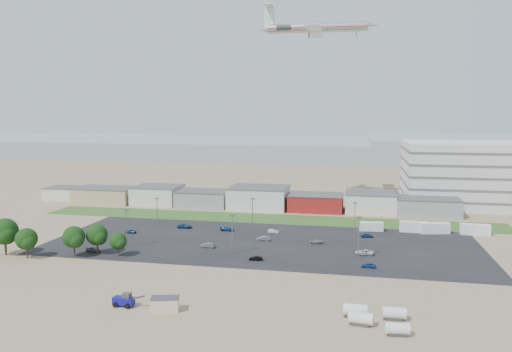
% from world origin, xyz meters
% --- Properties ---
extents(ground, '(700.00, 700.00, 0.00)m').
position_xyz_m(ground, '(0.00, 0.00, 0.00)').
color(ground, '#867455').
rests_on(ground, ground).
extents(parking_lot, '(120.00, 50.00, 0.01)m').
position_xyz_m(parking_lot, '(5.00, 20.00, 0.01)').
color(parking_lot, black).
rests_on(parking_lot, ground).
extents(grass_strip, '(160.00, 16.00, 0.02)m').
position_xyz_m(grass_strip, '(0.00, 52.00, 0.01)').
color(grass_strip, '#2E4E1D').
rests_on(grass_strip, ground).
extents(hills_backdrop, '(700.00, 200.00, 9.00)m').
position_xyz_m(hills_backdrop, '(40.00, 315.00, 4.50)').
color(hills_backdrop, gray).
rests_on(hills_backdrop, ground).
extents(building_row, '(170.00, 20.00, 8.00)m').
position_xyz_m(building_row, '(-17.00, 71.00, 4.00)').
color(building_row, silver).
rests_on(building_row, ground).
extents(parking_garage, '(80.00, 40.00, 25.00)m').
position_xyz_m(parking_garage, '(90.00, 95.00, 12.50)').
color(parking_garage, silver).
rests_on(parking_garage, ground).
extents(portable_shed, '(5.66, 3.84, 2.61)m').
position_xyz_m(portable_shed, '(-3.33, -32.23, 1.30)').
color(portable_shed, beige).
rests_on(portable_shed, ground).
extents(telehandler, '(6.59, 2.55, 2.70)m').
position_xyz_m(telehandler, '(-11.85, -31.76, 1.35)').
color(telehandler, navy).
rests_on(telehandler, ground).
extents(storage_tank_nw, '(4.30, 2.19, 2.56)m').
position_xyz_m(storage_tank_nw, '(31.08, -28.05, 1.28)').
color(storage_tank_nw, silver).
rests_on(storage_tank_nw, ground).
extents(storage_tank_ne, '(4.13, 2.16, 2.44)m').
position_xyz_m(storage_tank_ne, '(37.87, -27.88, 1.22)').
color(storage_tank_ne, silver).
rests_on(storage_tank_ne, ground).
extents(storage_tank_sw, '(4.40, 2.61, 2.50)m').
position_xyz_m(storage_tank_sw, '(32.04, -31.46, 1.25)').
color(storage_tank_sw, silver).
rests_on(storage_tank_sw, ground).
extents(storage_tank_se, '(4.03, 2.31, 2.31)m').
position_xyz_m(storage_tank_se, '(37.95, -34.31, 1.16)').
color(storage_tank_se, silver).
rests_on(storage_tank_se, ground).
extents(box_trailer_a, '(7.45, 2.98, 2.72)m').
position_xyz_m(box_trailer_a, '(35.59, 40.60, 1.36)').
color(box_trailer_a, silver).
rests_on(box_trailer_a, ground).
extents(box_trailer_b, '(8.78, 2.88, 3.28)m').
position_xyz_m(box_trailer_b, '(48.56, 41.60, 1.64)').
color(box_trailer_b, silver).
rests_on(box_trailer_b, ground).
extents(box_trailer_c, '(9.14, 4.63, 3.28)m').
position_xyz_m(box_trailer_c, '(54.48, 41.07, 1.64)').
color(box_trailer_c, silver).
rests_on(box_trailer_c, ground).
extents(box_trailer_d, '(8.67, 3.20, 3.19)m').
position_xyz_m(box_trailer_d, '(66.12, 41.57, 1.60)').
color(box_trailer_d, silver).
rests_on(box_trailer_d, ground).
extents(tree_far_left, '(7.26, 7.26, 10.90)m').
position_xyz_m(tree_far_left, '(-57.42, -5.79, 5.45)').
color(tree_far_left, black).
rests_on(tree_far_left, ground).
extents(tree_left, '(5.81, 5.81, 8.71)m').
position_xyz_m(tree_left, '(-50.21, -7.16, 4.36)').
color(tree_left, black).
rests_on(tree_left, ground).
extents(tree_mid, '(5.95, 5.95, 8.92)m').
position_xyz_m(tree_mid, '(-39.41, -3.38, 4.46)').
color(tree_mid, black).
rests_on(tree_mid, ground).
extents(tree_right, '(5.86, 5.86, 8.79)m').
position_xyz_m(tree_right, '(-34.98, 0.22, 4.40)').
color(tree_right, black).
rests_on(tree_right, ground).
extents(tree_near, '(4.65, 4.65, 6.97)m').
position_xyz_m(tree_near, '(-28.59, -0.75, 3.48)').
color(tree_near, black).
rests_on(tree_near, ground).
extents(lightpole_front_l, '(1.24, 0.52, 10.56)m').
position_xyz_m(lightpole_front_l, '(-30.05, 7.20, 5.28)').
color(lightpole_front_l, slate).
rests_on(lightpole_front_l, ground).
extents(lightpole_front_m, '(1.21, 0.50, 10.25)m').
position_xyz_m(lightpole_front_m, '(-0.46, 7.00, 5.13)').
color(lightpole_front_m, slate).
rests_on(lightpole_front_m, ground).
extents(lightpole_front_r, '(1.25, 0.52, 10.67)m').
position_xyz_m(lightpole_front_r, '(31.64, 9.28, 5.33)').
color(lightpole_front_r, slate).
rests_on(lightpole_front_r, ground).
extents(lightpole_back_l, '(1.18, 0.49, 10.00)m').
position_xyz_m(lightpole_back_l, '(-30.34, 29.01, 5.00)').
color(lightpole_back_l, slate).
rests_on(lightpole_back_l, ground).
extents(lightpole_back_m, '(1.25, 0.52, 10.60)m').
position_xyz_m(lightpole_back_m, '(-0.13, 30.83, 5.30)').
color(lightpole_back_m, slate).
rests_on(lightpole_back_m, ground).
extents(lightpole_back_r, '(1.22, 0.51, 10.40)m').
position_xyz_m(lightpole_back_r, '(30.54, 31.06, 5.20)').
color(lightpole_back_r, slate).
rests_on(lightpole_back_r, ground).
extents(airliner, '(48.39, 33.40, 14.14)m').
position_xyz_m(airliner, '(14.03, 88.09, 70.00)').
color(airliner, silver).
extents(parked_car_0, '(4.73, 2.30, 1.30)m').
position_xyz_m(parked_car_0, '(33.19, 12.96, 0.65)').
color(parked_car_0, silver).
rests_on(parked_car_0, ground).
extents(parked_car_2, '(3.58, 1.74, 1.18)m').
position_xyz_m(parked_car_2, '(34.00, 1.98, 0.59)').
color(parked_car_2, navy).
rests_on(parked_car_2, ground).
extents(parked_car_4, '(4.07, 1.71, 1.31)m').
position_xyz_m(parked_car_4, '(-8.53, 11.62, 0.65)').
color(parked_car_4, '#595B5E').
rests_on(parked_car_4, ground).
extents(parked_car_5, '(3.44, 1.45, 1.16)m').
position_xyz_m(parked_car_5, '(-36.46, 22.67, 0.58)').
color(parked_car_5, navy).
rests_on(parked_car_5, ground).
extents(parked_car_6, '(4.38, 1.83, 1.26)m').
position_xyz_m(parked_car_6, '(-8.31, 31.46, 0.63)').
color(parked_car_6, navy).
rests_on(parked_car_6, ground).
extents(parked_car_7, '(3.90, 1.56, 1.26)m').
position_xyz_m(parked_car_7, '(4.93, 21.93, 0.63)').
color(parked_car_7, '#A5A5AA').
rests_on(parked_car_7, ground).
extents(parked_car_8, '(3.74, 1.87, 1.22)m').
position_xyz_m(parked_car_8, '(34.21, 31.70, 0.61)').
color(parked_car_8, navy).
rests_on(parked_car_8, ground).
extents(parked_car_9, '(4.83, 2.46, 1.31)m').
position_xyz_m(parked_car_9, '(-22.55, 32.54, 0.65)').
color(parked_car_9, navy).
rests_on(parked_car_9, ground).
extents(parked_car_10, '(4.05, 1.74, 1.16)m').
position_xyz_m(parked_car_10, '(-36.81, 1.45, 0.58)').
color(parked_car_10, '#595B5E').
rests_on(parked_car_10, ground).
extents(parked_car_11, '(3.46, 1.28, 1.13)m').
position_xyz_m(parked_car_11, '(6.23, 31.66, 0.57)').
color(parked_car_11, silver).
rests_on(parked_car_11, ground).
extents(parked_car_12, '(3.92, 1.93, 1.10)m').
position_xyz_m(parked_car_12, '(20.02, 21.59, 0.55)').
color(parked_car_12, '#A5A5AA').
rests_on(parked_car_12, ground).
extents(parked_car_13, '(3.52, 1.52, 1.13)m').
position_xyz_m(parked_car_13, '(6.70, 2.49, 0.56)').
color(parked_car_13, black).
rests_on(parked_car_13, ground).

